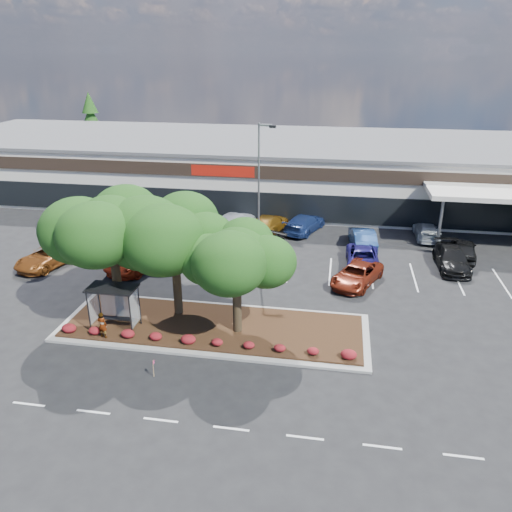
% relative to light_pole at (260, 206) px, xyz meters
% --- Properties ---
extents(ground, '(160.00, 160.00, 0.00)m').
position_rel_light_pole_xyz_m(ground, '(0.83, -13.78, -4.71)').
color(ground, black).
rests_on(ground, ground).
extents(retail_store, '(80.40, 25.20, 6.25)m').
position_rel_light_pole_xyz_m(retail_store, '(0.90, 20.12, -1.56)').
color(retail_store, silver).
rests_on(retail_store, ground).
extents(landscape_island, '(18.00, 6.00, 0.26)m').
position_rel_light_pole_xyz_m(landscape_island, '(-1.17, -9.78, -4.59)').
color(landscape_island, gray).
rests_on(landscape_island, ground).
extents(lane_markings, '(33.12, 20.06, 0.01)m').
position_rel_light_pole_xyz_m(lane_markings, '(0.69, -3.36, -4.71)').
color(lane_markings, silver).
rests_on(lane_markings, ground).
extents(shrub_row, '(17.00, 0.80, 0.50)m').
position_rel_light_pole_xyz_m(shrub_row, '(-1.17, -11.88, -4.20)').
color(shrub_row, maroon).
rests_on(shrub_row, landscape_island).
extents(bus_shelter, '(2.75, 1.55, 2.59)m').
position_rel_light_pole_xyz_m(bus_shelter, '(-6.67, -10.83, -2.41)').
color(bus_shelter, black).
rests_on(bus_shelter, landscape_island).
extents(island_tree_west, '(7.20, 7.20, 7.89)m').
position_rel_light_pole_xyz_m(island_tree_west, '(-7.17, -9.28, -0.51)').
color(island_tree_west, '#0C3A0F').
rests_on(island_tree_west, landscape_island).
extents(island_tree_mid, '(6.60, 6.60, 7.32)m').
position_rel_light_pole_xyz_m(island_tree_mid, '(-3.67, -8.58, -0.79)').
color(island_tree_mid, '#0C3A0F').
rests_on(island_tree_mid, landscape_island).
extents(island_tree_east, '(5.80, 5.80, 6.50)m').
position_rel_light_pole_xyz_m(island_tree_east, '(0.33, -10.08, -1.20)').
color(island_tree_east, '#0C3A0F').
rests_on(island_tree_east, landscape_island).
extents(conifer_north_west, '(4.40, 4.40, 10.00)m').
position_rel_light_pole_xyz_m(conifer_north_west, '(-29.17, 32.22, 0.29)').
color(conifer_north_west, '#0C3A0F').
rests_on(conifer_north_west, ground).
extents(person_waiting, '(0.63, 0.49, 1.55)m').
position_rel_light_pole_xyz_m(person_waiting, '(-6.93, -12.08, -3.68)').
color(person_waiting, '#594C47').
rests_on(person_waiting, landscape_island).
extents(light_pole, '(1.43, 0.59, 10.59)m').
position_rel_light_pole_xyz_m(light_pole, '(0.00, 0.00, 0.00)').
color(light_pole, gray).
rests_on(light_pole, ground).
extents(survey_stake, '(0.07, 0.14, 0.95)m').
position_rel_light_pole_xyz_m(survey_stake, '(-2.97, -14.78, -4.10)').
color(survey_stake, '#A28054').
rests_on(survey_stake, ground).
extents(car_0, '(3.85, 5.86, 1.50)m').
position_rel_light_pole_xyz_m(car_0, '(-15.75, -2.77, -3.97)').
color(car_0, brown).
rests_on(car_0, ground).
extents(car_1, '(4.57, 6.53, 1.65)m').
position_rel_light_pole_xyz_m(car_1, '(-8.78, -2.05, -3.89)').
color(car_1, maroon).
rests_on(car_1, ground).
extents(car_2, '(4.63, 6.78, 1.72)m').
position_rel_light_pole_xyz_m(car_2, '(-7.52, 0.04, -3.85)').
color(car_2, '#141557').
rests_on(car_2, ground).
extents(car_3, '(4.30, 5.91, 1.59)m').
position_rel_light_pole_xyz_m(car_3, '(-0.25, 1.03, -3.92)').
color(car_3, black).
rests_on(car_3, ground).
extents(car_5, '(4.18, 5.61, 1.42)m').
position_rel_light_pole_xyz_m(car_5, '(7.20, -2.14, -4.01)').
color(car_5, maroon).
rests_on(car_5, ground).
extents(car_6, '(2.51, 5.26, 1.45)m').
position_rel_light_pole_xyz_m(car_6, '(7.69, 0.83, -3.99)').
color(car_6, navy).
rests_on(car_6, ground).
extents(car_7, '(2.23, 5.32, 1.53)m').
position_rel_light_pole_xyz_m(car_7, '(14.24, 1.87, -3.95)').
color(car_7, black).
rests_on(car_7, ground).
extents(car_9, '(3.33, 5.22, 1.41)m').
position_rel_light_pole_xyz_m(car_9, '(-13.81, 6.87, -4.01)').
color(car_9, slate).
rests_on(car_9, ground).
extents(car_10, '(2.31, 5.25, 1.50)m').
position_rel_light_pole_xyz_m(car_10, '(-5.27, 5.29, -3.97)').
color(car_10, slate).
rests_on(car_10, ground).
extents(car_11, '(3.82, 5.74, 1.54)m').
position_rel_light_pole_xyz_m(car_11, '(-3.59, 7.79, -3.94)').
color(car_11, silver).
rests_on(car_11, ground).
extents(car_12, '(3.52, 5.96, 1.62)m').
position_rel_light_pole_xyz_m(car_12, '(-0.45, 7.37, -3.90)').
color(car_12, brown).
rests_on(car_12, ground).
extents(car_13, '(3.94, 5.89, 1.59)m').
position_rel_light_pole_xyz_m(car_13, '(2.73, 8.14, -3.92)').
color(car_13, navy).
rests_on(car_13, ground).
extents(car_14, '(2.36, 5.24, 1.67)m').
position_rel_light_pole_xyz_m(car_14, '(7.75, 4.96, -3.88)').
color(car_14, navy).
rests_on(car_14, ground).
extents(car_15, '(1.93, 4.65, 1.35)m').
position_rel_light_pole_xyz_m(car_15, '(13.29, 8.14, -4.04)').
color(car_15, '#B0B8BC').
rests_on(car_15, ground).
extents(car_16, '(2.68, 4.97, 1.61)m').
position_rel_light_pole_xyz_m(car_16, '(15.46, 3.85, -3.91)').
color(car_16, black).
rests_on(car_16, ground).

